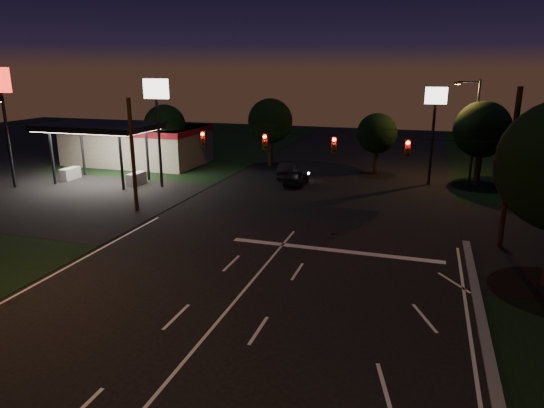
% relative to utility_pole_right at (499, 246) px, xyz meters
% --- Properties ---
extents(ground, '(140.00, 140.00, 0.00)m').
position_rel_utility_pole_right_xyz_m(ground, '(-12.00, -15.00, 0.00)').
color(ground, black).
rests_on(ground, ground).
extents(cross_street_left, '(20.00, 16.00, 0.02)m').
position_rel_utility_pole_right_xyz_m(cross_street_left, '(-32.00, 1.00, 0.00)').
color(cross_street_left, black).
rests_on(cross_street_left, ground).
extents(stop_bar, '(12.00, 0.50, 0.01)m').
position_rel_utility_pole_right_xyz_m(stop_bar, '(-9.00, -3.50, 0.01)').
color(stop_bar, silver).
rests_on(stop_bar, ground).
extents(utility_pole_right, '(0.30, 0.30, 9.00)m').
position_rel_utility_pole_right_xyz_m(utility_pole_right, '(0.00, 0.00, 0.00)').
color(utility_pole_right, black).
rests_on(utility_pole_right, ground).
extents(utility_pole_left, '(0.28, 0.28, 8.00)m').
position_rel_utility_pole_right_xyz_m(utility_pole_left, '(-24.00, 0.00, 0.00)').
color(utility_pole_left, black).
rests_on(utility_pole_left, ground).
extents(signal_span, '(24.00, 0.40, 1.56)m').
position_rel_utility_pole_right_xyz_m(signal_span, '(-12.00, -0.04, 5.50)').
color(signal_span, black).
rests_on(signal_span, ground).
extents(gas_station, '(14.20, 16.10, 5.25)m').
position_rel_utility_pole_right_xyz_m(gas_station, '(-33.86, 15.39, 2.38)').
color(gas_station, gray).
rests_on(gas_station, ground).
extents(pole_sign_left_near, '(2.20, 0.30, 9.10)m').
position_rel_utility_pole_right_xyz_m(pole_sign_left_near, '(-26.00, 7.00, 6.98)').
color(pole_sign_left_near, black).
rests_on(pole_sign_left_near, ground).
extents(pole_sign_left_far, '(2.00, 0.30, 10.00)m').
position_rel_utility_pole_right_xyz_m(pole_sign_left_far, '(-38.00, 3.00, 7.61)').
color(pole_sign_left_far, black).
rests_on(pole_sign_left_far, ground).
extents(pole_sign_right, '(1.80, 0.30, 8.40)m').
position_rel_utility_pole_right_xyz_m(pole_sign_right, '(-4.00, 15.00, 6.24)').
color(pole_sign_right, black).
rests_on(pole_sign_right, ground).
extents(street_light_right_far, '(2.20, 0.35, 9.00)m').
position_rel_utility_pole_right_xyz_m(street_light_right_far, '(-0.76, 17.00, 5.24)').
color(street_light_right_far, black).
rests_on(street_light_right_far, ground).
extents(tree_far_a, '(4.20, 4.20, 6.42)m').
position_rel_utility_pole_right_xyz_m(tree_far_a, '(-29.98, 15.12, 4.26)').
color(tree_far_a, black).
rests_on(tree_far_a, ground).
extents(tree_far_b, '(4.60, 4.60, 6.98)m').
position_rel_utility_pole_right_xyz_m(tree_far_b, '(-19.98, 19.13, 4.61)').
color(tree_far_b, black).
rests_on(tree_far_b, ground).
extents(tree_far_c, '(3.80, 3.80, 5.86)m').
position_rel_utility_pole_right_xyz_m(tree_far_c, '(-8.98, 18.10, 3.90)').
color(tree_far_c, black).
rests_on(tree_far_c, ground).
extents(tree_far_d, '(4.80, 4.80, 7.30)m').
position_rel_utility_pole_right_xyz_m(tree_far_d, '(0.02, 16.13, 4.83)').
color(tree_far_d, black).
rests_on(tree_far_d, ground).
extents(car_oncoming_a, '(1.63, 3.97, 1.35)m').
position_rel_utility_pole_right_xyz_m(car_oncoming_a, '(-15.10, 11.21, 0.67)').
color(car_oncoming_a, black).
rests_on(car_oncoming_a, ground).
extents(car_oncoming_b, '(2.05, 4.38, 1.39)m').
position_rel_utility_pole_right_xyz_m(car_oncoming_b, '(-16.65, 13.92, 0.69)').
color(car_oncoming_b, black).
rests_on(car_oncoming_b, ground).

